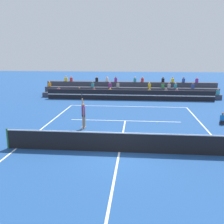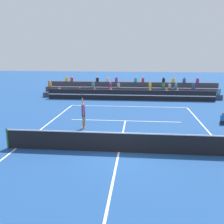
# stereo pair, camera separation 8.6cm
# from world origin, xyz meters

# --- Properties ---
(ground_plane) EXTENTS (120.00, 120.00, 0.00)m
(ground_plane) POSITION_xyz_m (0.00, 0.00, 0.00)
(ground_plane) COLOR navy
(court_lines) EXTENTS (11.10, 23.90, 0.01)m
(court_lines) POSITION_xyz_m (0.00, 0.00, 0.00)
(court_lines) COLOR white
(court_lines) RESTS_ON ground
(tennis_net) EXTENTS (12.00, 0.10, 1.10)m
(tennis_net) POSITION_xyz_m (0.00, 0.00, 0.54)
(tennis_net) COLOR #2D6B38
(tennis_net) RESTS_ON ground
(sponsor_banner_wall) EXTENTS (18.00, 0.26, 1.10)m
(sponsor_banner_wall) POSITION_xyz_m (0.00, 15.45, 0.55)
(sponsor_banner_wall) COLOR black
(sponsor_banner_wall) RESTS_ON ground
(bleacher_stand) EXTENTS (20.01, 2.85, 2.28)m
(bleacher_stand) POSITION_xyz_m (0.00, 17.99, 0.65)
(bleacher_stand) COLOR #383D4C
(bleacher_stand) RESTS_ON ground
(ball_kid_courtside) EXTENTS (0.30, 0.36, 0.84)m
(ball_kid_courtside) POSITION_xyz_m (6.95, 6.15, 0.33)
(ball_kid_courtside) COLOR black
(ball_kid_courtside) RESTS_ON ground
(tennis_player) EXTENTS (0.44, 1.13, 2.42)m
(tennis_player) POSITION_xyz_m (-2.70, 4.13, 0.99)
(tennis_player) COLOR #9E7051
(tennis_player) RESTS_ON ground
(tennis_ball) EXTENTS (0.07, 0.07, 0.07)m
(tennis_ball) POSITION_xyz_m (2.33, 5.81, 0.03)
(tennis_ball) COLOR #C6DB33
(tennis_ball) RESTS_ON ground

